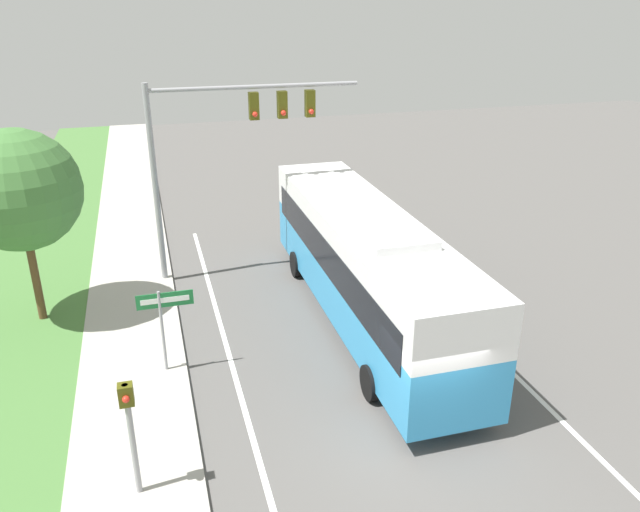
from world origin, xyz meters
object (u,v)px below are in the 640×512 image
at_px(pedestrian_signal, 130,421).
at_px(bus, 365,260).
at_px(signal_gantry, 225,135).
at_px(street_sign, 164,315).

bearing_deg(pedestrian_signal, bus, 39.72).
height_order(signal_gantry, pedestrian_signal, signal_gantry).
distance_m(bus, street_sign, 6.11).
distance_m(bus, signal_gantry, 6.53).
bearing_deg(bus, signal_gantry, 125.14).
distance_m(pedestrian_signal, street_sign, 4.49).
height_order(signal_gantry, street_sign, signal_gantry).
relative_size(bus, street_sign, 5.12).
bearing_deg(bus, street_sign, -168.00).
height_order(pedestrian_signal, street_sign, pedestrian_signal).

